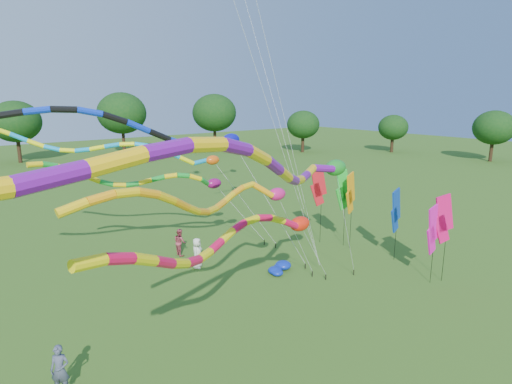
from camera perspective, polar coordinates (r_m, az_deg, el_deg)
ground at (r=19.17m, az=12.12°, el=-15.78°), size 160.00×160.00×0.00m
tree_ring at (r=21.44m, az=20.65°, el=0.92°), size 116.34×118.18×9.42m
tube_kite_red at (r=14.78m, az=-1.17°, el=-5.67°), size 12.95×5.32×6.49m
tube_kite_orange at (r=14.95m, az=-4.13°, el=-0.75°), size 12.45×4.34×7.33m
tube_kite_purple at (r=12.36m, az=3.66°, el=3.17°), size 16.53×7.36×9.01m
tube_kite_blue at (r=17.80m, az=-17.40°, el=8.03°), size 16.18×3.33×9.44m
tube_kite_cyan at (r=23.67m, az=-15.75°, el=5.22°), size 13.05×6.25×8.07m
tube_kite_green at (r=23.19m, az=-13.05°, el=1.67°), size 12.10×2.42×6.60m
banner_pole_blue_b at (r=24.55m, az=18.14°, el=-2.37°), size 1.16×0.30×4.18m
banner_pole_orange at (r=25.62m, az=12.49°, el=-0.16°), size 1.14×0.39×4.73m
banner_pole_magenta_b at (r=22.55m, az=23.74°, el=-3.32°), size 1.11×0.49×4.50m
banner_pole_red at (r=26.43m, az=8.31°, el=0.75°), size 1.14×0.40×4.88m
banner_pole_magenta_a at (r=22.17m, az=22.51°, el=-4.68°), size 1.16×0.17×4.04m
banner_pole_green at (r=26.04m, az=11.50°, el=0.25°), size 1.16×0.19×4.80m
blue_nylon_heap at (r=22.81m, az=3.57°, el=-10.08°), size 1.44×1.44×0.46m
person_a at (r=23.31m, az=-7.86°, el=-8.06°), size 0.95×0.93×1.65m
person_b at (r=15.51m, az=-24.68°, el=-20.73°), size 0.70×0.67×1.61m
person_c at (r=25.23m, az=-10.11°, el=-6.58°), size 0.64×0.80×1.58m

